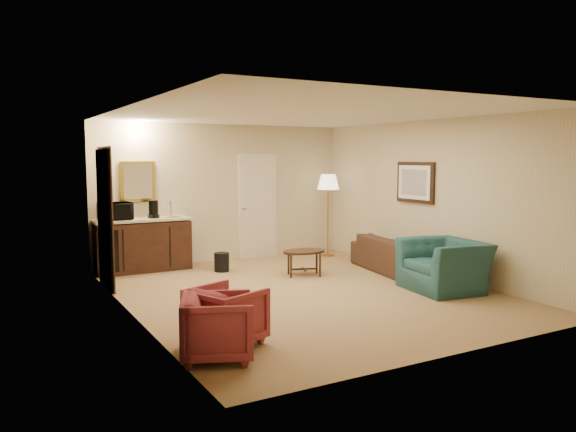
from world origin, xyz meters
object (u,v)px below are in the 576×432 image
Objects in this scene: coffee_maker at (153,209)px; floor_lamp at (328,215)px; rose_chair_near at (218,324)px; sofa at (398,249)px; rose_chair_far at (226,313)px; coffee_table at (304,263)px; waste_bin at (222,262)px; microwave at (115,209)px; wetbar_cabinet at (143,245)px; teal_armchair at (444,257)px.

floor_lamp is at bearing 1.49° from coffee_maker.
rose_chair_near is at bearing -133.48° from floor_lamp.
sofa is at bearing -25.52° from coffee_maker.
coffee_maker reaches higher than rose_chair_far.
sofa is 2.74× the size of coffee_table.
microwave is at bearing 155.92° from waste_bin.
coffee_table is 1.47m from waste_bin.
coffee_table is at bearing -20.59° from rose_chair_near.
sofa is at bearing -84.39° from rose_chair_far.
rose_chair_near is at bearing -95.94° from wetbar_cabinet.
microwave is at bearing 71.30° from sofa.
microwave is (0.03, 4.68, 0.75)m from rose_chair_near.
coffee_table is at bearing -138.16° from teal_armchair.
microwave reaches higher than wetbar_cabinet.
rose_chair_far is at bearing -134.18° from floor_lamp.
floor_lamp reaches higher than teal_armchair.
rose_chair_near is (-4.29, -2.40, -0.05)m from sofa.
coffee_table is 2.30× the size of waste_bin.
coffee_maker is (0.68, 4.65, 0.73)m from rose_chair_near.
microwave reaches higher than teal_armchair.
sofa is at bearing -30.87° from wetbar_cabinet.
floor_lamp is 2.58m from waste_bin.
rose_chair_near is 2.25× the size of coffee_maker.
wetbar_cabinet reaches higher than rose_chair_far.
teal_armchair is at bearing -40.55° from coffee_maker.
floor_lamp reaches higher than microwave.
teal_armchair is 1.64× the size of rose_chair_near.
coffee_maker is at bearing 13.94° from rose_chair_near.
coffee_maker reaches higher than teal_armchair.
teal_armchair is 3.87m from rose_chair_far.
microwave reaches higher than sofa.
wetbar_cabinet is at bearing 148.53° from waste_bin.
rose_chair_near is 2.15× the size of waste_bin.
microwave reaches higher than rose_chair_far.
rose_chair_near is at bearing -91.86° from coffee_maker.
wetbar_cabinet is at bearing -179.37° from coffee_maker.
rose_chair_near is 4.74m from microwave.
coffee_maker reaches higher than wetbar_cabinet.
rose_chair_near is at bearing 124.62° from rose_chair_far.
microwave is 1.72× the size of coffee_maker.
microwave reaches higher than coffee_maker.
wetbar_cabinet is 5.07m from teal_armchair.
coffee_maker is (-2.06, 1.70, 0.86)m from coffee_table.
floor_lamp is at bearing 14.25° from sofa.
teal_armchair is 3.53× the size of waste_bin.
coffee_maker is (-3.36, 3.60, 0.57)m from teal_armchair.
teal_armchair is 3.76m from waste_bin.
wetbar_cabinet is 2.37× the size of rose_chair_far.
sofa is 2.97× the size of rose_chair_far.
wetbar_cabinet reaches higher than waste_bin.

